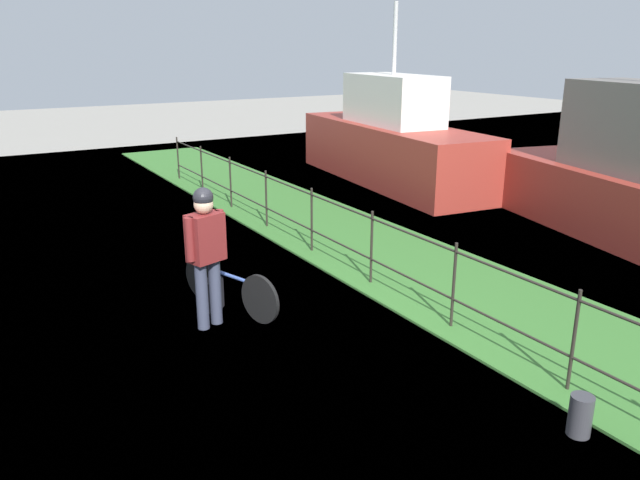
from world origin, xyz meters
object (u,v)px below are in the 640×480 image
Objects in this scene: moored_boat_mid at (391,143)px; cyclist_person at (206,245)px; bicycle_main at (228,286)px; wooden_crate at (206,247)px; terrier_dog at (206,232)px; mooring_bollard at (580,415)px; moored_boat_near at (635,184)px; backpack_on_paving at (213,295)px.

cyclist_person is at bearing -51.28° from moored_boat_mid.
moored_boat_mid is at bearing 128.68° from bicycle_main.
wooden_crate is at bearing -54.00° from moored_boat_mid.
terrier_dog is 8.07m from moored_boat_mid.
bicycle_main is at bearing 18.26° from wooden_crate.
terrier_dog reaches higher than mooring_bollard.
bicycle_main is 8.22m from moored_boat_mid.
moored_boat_mid is (-5.12, 6.40, 0.63)m from bicycle_main.
terrier_dog is 0.05× the size of moored_boat_near.
mooring_bollard is 6.54m from moored_boat_near.
terrier_dog is at bearing -98.21° from moored_boat_near.
backpack_on_paving is at bearing -11.01° from terrier_dog.
cyclist_person is 0.26× the size of moored_boat_mid.
moored_boat_near is 0.95× the size of moored_boat_mid.
bicycle_main is 0.74m from terrier_dog.
moored_boat_near is (1.07, 7.27, 0.21)m from wooden_crate.
wooden_crate is 0.22× the size of cyclist_person.
cyclist_person is 7.52m from moored_boat_near.
wooden_crate is at bearing -161.74° from terrier_dog.
wooden_crate is at bearing -145.39° from backpack_on_paving.
moored_boat_near is at bearing 81.79° from terrier_dog.
backpack_on_paving is 1.07× the size of mooring_bollard.
bicycle_main is 4.37× the size of mooring_bollard.
bicycle_main is 0.25× the size of moored_boat_mid.
terrier_dog is 0.71m from cyclist_person.
wooden_crate is 0.61m from backpack_on_paving.
mooring_bollard is 10.35m from moored_boat_mid.
backpack_on_paving is 7.39m from moored_boat_near.
moored_boat_mid is at bearing 126.00° from wooden_crate.
wooden_crate is 0.22m from terrier_dog.
cyclist_person reaches higher than mooring_bollard.
moored_boat_near is at bearing 84.50° from bicycle_main.
moored_boat_mid is at bearing -172.75° from moored_boat_near.
backpack_on_paving is at bearing -8.50° from wooden_crate.
backpack_on_paving is 0.06× the size of moored_boat_mid.
mooring_bollard is 0.06× the size of moored_boat_mid.
terrier_dog is at bearing -161.74° from bicycle_main.
cyclist_person reaches higher than backpack_on_paving.
cyclist_person is (0.66, -0.25, 0.05)m from terrier_dog.
cyclist_person is 0.93m from backpack_on_paving.
moored_boat_near is (0.69, 7.14, 0.63)m from bicycle_main.
moored_boat_mid is at bearing 151.90° from mooring_bollard.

